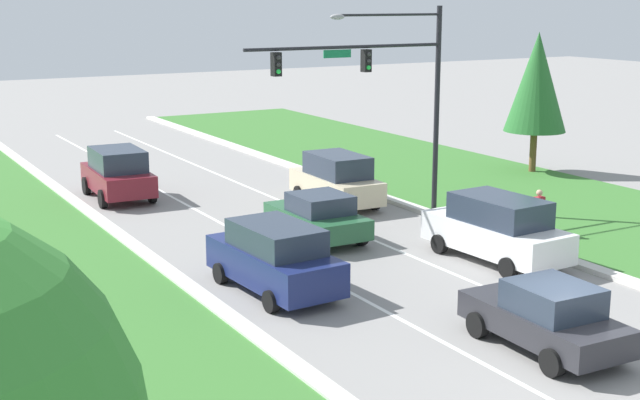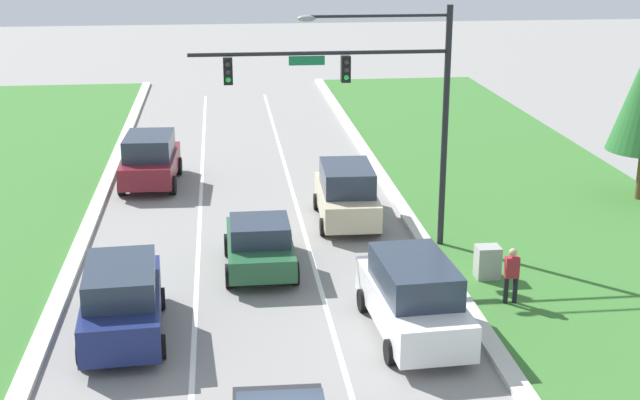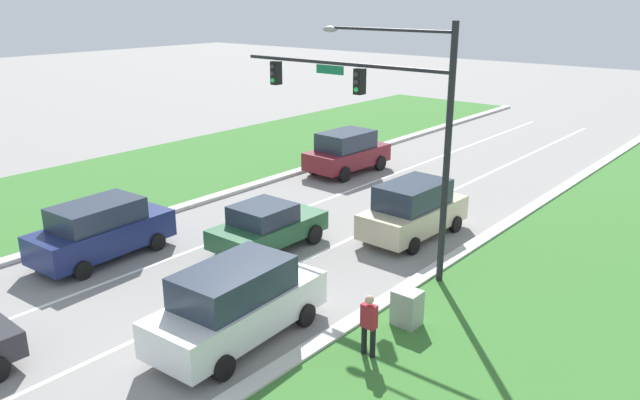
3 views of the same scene
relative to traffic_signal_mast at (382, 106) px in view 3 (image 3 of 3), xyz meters
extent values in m
cylinder|color=black|center=(2.32, 0.01, -1.32)|extent=(0.20, 0.20, 7.81)
cylinder|color=black|center=(-1.67, 0.01, 1.18)|extent=(7.98, 0.12, 0.12)
cube|color=#147042|center=(-2.07, 0.01, 0.96)|extent=(1.10, 0.04, 0.28)
cylinder|color=black|center=(0.13, 0.01, 2.27)|extent=(4.39, 0.09, 0.09)
ellipsoid|color=gray|center=(-2.07, 0.01, 2.22)|extent=(0.56, 0.28, 0.20)
cube|color=black|center=(-0.87, 0.01, 0.68)|extent=(0.28, 0.32, 0.80)
sphere|color=#2D2D2D|center=(-0.87, -0.16, 0.91)|extent=(0.16, 0.16, 0.16)
sphere|color=#2D2D2D|center=(-0.87, -0.16, 0.68)|extent=(0.16, 0.16, 0.16)
sphere|color=#23D647|center=(-0.87, -0.16, 0.45)|extent=(0.16, 0.16, 0.16)
cube|color=black|center=(-4.46, 0.01, 0.68)|extent=(0.28, 0.32, 0.80)
sphere|color=#2D2D2D|center=(-4.46, -0.16, 0.91)|extent=(0.16, 0.16, 0.16)
sphere|color=#2D2D2D|center=(-4.46, -0.16, 0.68)|extent=(0.16, 0.16, 0.16)
sphere|color=#23D647|center=(-4.46, -0.16, 0.45)|extent=(0.16, 0.16, 0.16)
cube|color=beige|center=(-0.39, 2.87, -4.47)|extent=(2.05, 4.67, 0.90)
cube|color=#283342|center=(-0.40, 2.76, -3.59)|extent=(1.81, 2.82, 0.87)
cylinder|color=black|center=(0.59, 4.27, -4.92)|extent=(0.26, 0.61, 0.61)
cylinder|color=black|center=(-1.29, 4.33, -4.92)|extent=(0.26, 0.61, 0.61)
cylinder|color=black|center=(0.50, 1.41, -4.92)|extent=(0.26, 0.61, 0.61)
cylinder|color=black|center=(-1.38, 1.47, -4.92)|extent=(0.26, 0.61, 0.61)
cube|color=maroon|center=(-7.61, 8.31, -4.43)|extent=(2.23, 4.65, 0.86)
cube|color=#283342|center=(-7.61, 8.20, -3.57)|extent=(1.94, 2.82, 0.86)
cylinder|color=black|center=(-6.55, 9.68, -4.86)|extent=(0.27, 0.75, 0.74)
cylinder|color=black|center=(-8.54, 9.77, -4.86)|extent=(0.27, 0.75, 0.74)
cylinder|color=black|center=(-6.68, 6.85, -4.86)|extent=(0.27, 0.75, 0.74)
cylinder|color=black|center=(-8.66, 6.94, -4.86)|extent=(0.27, 0.75, 0.74)
cube|color=white|center=(0.02, -6.25, -4.45)|extent=(2.22, 5.11, 0.93)
cube|color=#283342|center=(0.03, -6.38, -3.57)|extent=(1.91, 3.10, 0.83)
cylinder|color=black|center=(0.88, -4.65, -4.91)|extent=(0.28, 0.64, 0.63)
cylinder|color=black|center=(-1.02, -4.76, -4.91)|extent=(0.28, 0.64, 0.63)
cylinder|color=black|center=(1.06, -7.75, -4.91)|extent=(0.28, 0.64, 0.63)
cylinder|color=black|center=(-0.84, -7.85, -4.91)|extent=(0.28, 0.64, 0.63)
cube|color=#235633|center=(-3.68, -1.36, -4.54)|extent=(1.96, 4.22, 0.67)
cube|color=#283342|center=(-3.68, -1.62, -3.89)|extent=(1.76, 1.90, 0.63)
cylinder|color=black|center=(-2.72, -0.05, -4.87)|extent=(0.24, 0.71, 0.71)
cylinder|color=black|center=(-4.64, -0.06, -4.87)|extent=(0.24, 0.71, 0.71)
cylinder|color=black|center=(-2.72, -2.67, -4.87)|extent=(0.24, 0.71, 0.71)
cylinder|color=black|center=(-4.63, -2.67, -4.87)|extent=(0.24, 0.71, 0.71)
cube|color=navy|center=(-7.40, -5.53, -4.45)|extent=(2.20, 4.84, 0.95)
cube|color=#283342|center=(-7.39, -5.65, -3.62)|extent=(1.90, 2.93, 0.72)
cylinder|color=black|center=(-6.54, -4.01, -4.92)|extent=(0.28, 0.62, 0.61)
cylinder|color=black|center=(-8.43, -4.12, -4.92)|extent=(0.28, 0.62, 0.61)
cylinder|color=black|center=(-6.37, -6.94, -4.92)|extent=(0.28, 0.62, 0.61)
cylinder|color=black|center=(-8.26, -7.05, -4.92)|extent=(0.28, 0.62, 0.61)
cube|color=#9E9E99|center=(3.01, -2.98, -4.70)|extent=(0.70, 0.60, 1.05)
cylinder|color=black|center=(2.98, -4.87, -4.81)|extent=(0.14, 0.14, 0.84)
cylinder|color=black|center=(3.24, -4.87, -4.81)|extent=(0.14, 0.14, 0.84)
cube|color=maroon|center=(3.11, -4.87, -4.09)|extent=(0.38, 0.23, 0.60)
sphere|color=tan|center=(3.11, -4.87, -3.65)|extent=(0.22, 0.22, 0.22)
camera|label=1|loc=(-18.13, -26.99, 2.85)|focal=50.00mm
camera|label=2|loc=(-4.73, -26.93, 5.04)|focal=50.00mm
camera|label=3|loc=(10.73, -15.86, 3.20)|focal=35.00mm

